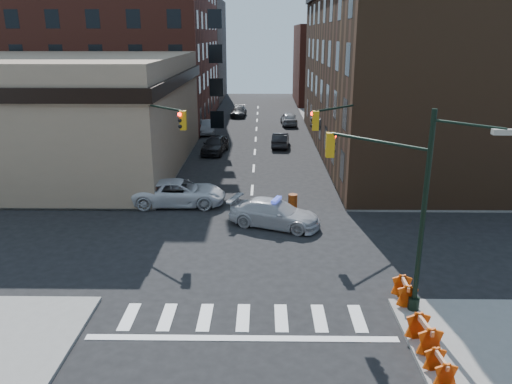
{
  "coord_description": "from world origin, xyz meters",
  "views": [
    {
      "loc": [
        0.74,
        -23.98,
        10.67
      ],
      "look_at": [
        0.38,
        2.64,
        2.2
      ],
      "focal_mm": 35.0,
      "sensor_mm": 36.0,
      "label": 1
    }
  ],
  "objects_px": {
    "parked_car_wnear": "(215,145)",
    "barricade_se_a": "(404,291)",
    "barrel_road": "(293,202)",
    "barrel_bank": "(166,198)",
    "parked_car_wfar": "(207,127)",
    "parked_car_enear": "(281,140)",
    "pedestrian_a": "(106,192)",
    "pickup": "(180,193)",
    "police_car": "(275,213)",
    "pedestrian_b": "(67,193)",
    "barricade_nw_a": "(150,199)"
  },
  "relations": [
    {
      "from": "barrel_bank",
      "to": "barricade_se_a",
      "type": "bearing_deg",
      "value": -45.2
    },
    {
      "from": "parked_car_enear",
      "to": "barricade_se_a",
      "type": "xyz_separation_m",
      "value": [
        4.07,
        -30.03,
        -0.09
      ]
    },
    {
      "from": "police_car",
      "to": "pedestrian_b",
      "type": "height_order",
      "value": "pedestrian_b"
    },
    {
      "from": "barrel_bank",
      "to": "barricade_se_a",
      "type": "height_order",
      "value": "barricade_se_a"
    },
    {
      "from": "parked_car_enear",
      "to": "barrel_road",
      "type": "distance_m",
      "value": 18.45
    },
    {
      "from": "barrel_bank",
      "to": "barricade_nw_a",
      "type": "distance_m",
      "value": 1.03
    },
    {
      "from": "barrel_road",
      "to": "barrel_bank",
      "type": "bearing_deg",
      "value": 175.98
    },
    {
      "from": "parked_car_wfar",
      "to": "parked_car_enear",
      "type": "relative_size",
      "value": 1.05
    },
    {
      "from": "pedestrian_a",
      "to": "barrel_road",
      "type": "xyz_separation_m",
      "value": [
        11.86,
        -0.12,
        -0.57
      ]
    },
    {
      "from": "parked_car_wnear",
      "to": "pedestrian_a",
      "type": "relative_size",
      "value": 2.59
    },
    {
      "from": "parked_car_wfar",
      "to": "pedestrian_b",
      "type": "relative_size",
      "value": 2.63
    },
    {
      "from": "parked_car_wnear",
      "to": "parked_car_enear",
      "type": "bearing_deg",
      "value": 32.01
    },
    {
      "from": "pedestrian_a",
      "to": "barricade_se_a",
      "type": "xyz_separation_m",
      "value": [
        15.78,
        -11.7,
        -0.47
      ]
    },
    {
      "from": "barricade_se_a",
      "to": "parked_car_wfar",
      "type": "bearing_deg",
      "value": 19.47
    },
    {
      "from": "parked_car_wfar",
      "to": "barricade_se_a",
      "type": "xyz_separation_m",
      "value": [
        12.07,
        -36.79,
        -0.13
      ]
    },
    {
      "from": "pedestrian_b",
      "to": "barricade_se_a",
      "type": "bearing_deg",
      "value": -53.86
    },
    {
      "from": "parked_car_wfar",
      "to": "pedestrian_a",
      "type": "relative_size",
      "value": 2.41
    },
    {
      "from": "pickup",
      "to": "parked_car_wnear",
      "type": "relative_size",
      "value": 1.24
    },
    {
      "from": "police_car",
      "to": "barrel_road",
      "type": "relative_size",
      "value": 5.22
    },
    {
      "from": "police_car",
      "to": "pickup",
      "type": "distance_m",
      "value": 7.13
    },
    {
      "from": "police_car",
      "to": "parked_car_wfar",
      "type": "xyz_separation_m",
      "value": [
        -6.95,
        28.03,
        -0.04
      ]
    },
    {
      "from": "police_car",
      "to": "barricade_se_a",
      "type": "bearing_deg",
      "value": -129.13
    },
    {
      "from": "pickup",
      "to": "parked_car_enear",
      "type": "bearing_deg",
      "value": -23.69
    },
    {
      "from": "parked_car_wfar",
      "to": "barrel_bank",
      "type": "xyz_separation_m",
      "value": [
        0.0,
        -24.63,
        -0.21
      ]
    },
    {
      "from": "police_car",
      "to": "parked_car_enear",
      "type": "bearing_deg",
      "value": 17.73
    },
    {
      "from": "police_car",
      "to": "barrel_road",
      "type": "distance_m",
      "value": 3.08
    },
    {
      "from": "pedestrian_a",
      "to": "barricade_nw_a",
      "type": "distance_m",
      "value": 2.76
    },
    {
      "from": "parked_car_wnear",
      "to": "parked_car_enear",
      "type": "height_order",
      "value": "parked_car_wnear"
    },
    {
      "from": "pickup",
      "to": "barrel_road",
      "type": "height_order",
      "value": "pickup"
    },
    {
      "from": "police_car",
      "to": "barricade_se_a",
      "type": "xyz_separation_m",
      "value": [
        5.12,
        -8.76,
        -0.16
      ]
    },
    {
      "from": "police_car",
      "to": "pedestrian_b",
      "type": "xyz_separation_m",
      "value": [
        -13.16,
        2.94,
        0.23
      ]
    },
    {
      "from": "parked_car_wnear",
      "to": "barricade_se_a",
      "type": "xyz_separation_m",
      "value": [
        10.27,
        -27.22,
        -0.21
      ]
    },
    {
      "from": "barricade_se_a",
      "to": "barrel_road",
      "type": "bearing_deg",
      "value": 19.96
    },
    {
      "from": "parked_car_enear",
      "to": "barrel_bank",
      "type": "distance_m",
      "value": 19.58
    },
    {
      "from": "police_car",
      "to": "parked_car_wnear",
      "type": "bearing_deg",
      "value": 36.15
    },
    {
      "from": "parked_car_wfar",
      "to": "barrel_road",
      "type": "xyz_separation_m",
      "value": [
        8.16,
        -25.21,
        -0.23
      ]
    },
    {
      "from": "pickup",
      "to": "barrel_bank",
      "type": "xyz_separation_m",
      "value": [
        -0.86,
        -0.3,
        -0.3
      ]
    },
    {
      "from": "parked_car_wnear",
      "to": "pedestrian_a",
      "type": "height_order",
      "value": "pedestrian_a"
    },
    {
      "from": "pedestrian_b",
      "to": "barricade_nw_a",
      "type": "xyz_separation_m",
      "value": [
        5.21,
        0.22,
        -0.43
      ]
    },
    {
      "from": "parked_car_wnear",
      "to": "barricade_se_a",
      "type": "distance_m",
      "value": 29.1
    },
    {
      "from": "pedestrian_a",
      "to": "parked_car_wfar",
      "type": "bearing_deg",
      "value": 88.15
    },
    {
      "from": "parked_car_wnear",
      "to": "barricade_se_a",
      "type": "bearing_deg",
      "value": -61.65
    },
    {
      "from": "barrel_road",
      "to": "pedestrian_b",
      "type": "bearing_deg",
      "value": 179.53
    },
    {
      "from": "pedestrian_a",
      "to": "pedestrian_b",
      "type": "bearing_deg",
      "value": -173.44
    },
    {
      "from": "pedestrian_a",
      "to": "barricade_se_a",
      "type": "distance_m",
      "value": 19.65
    },
    {
      "from": "barrel_road",
      "to": "barrel_bank",
      "type": "distance_m",
      "value": 8.18
    },
    {
      "from": "police_car",
      "to": "pedestrian_a",
      "type": "xyz_separation_m",
      "value": [
        -10.66,
        2.94,
        0.3
      ]
    },
    {
      "from": "pickup",
      "to": "parked_car_wfar",
      "type": "relative_size",
      "value": 1.33
    },
    {
      "from": "barrel_road",
      "to": "pickup",
      "type": "bearing_deg",
      "value": 173.19
    },
    {
      "from": "pedestrian_b",
      "to": "parked_car_enear",
      "type": "bearing_deg",
      "value": 30.99
    }
  ]
}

